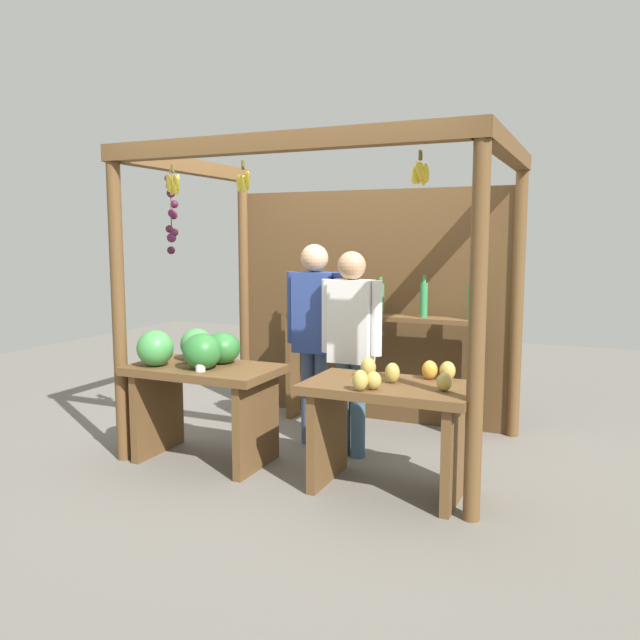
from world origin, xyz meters
TOP-DOWN VIEW (x-y plane):
  - ground_plane at (0.00, 0.00)m, footprint 12.00×12.00m
  - market_stall at (-0.01, 0.39)m, footprint 2.73×1.91m
  - fruit_counter_left at (-0.76, -0.68)m, footprint 1.10×0.66m
  - fruit_counter_right at (0.73, -0.67)m, footprint 1.10×0.65m
  - bottle_shelf_unit at (0.19, 0.68)m, footprint 1.75×0.22m
  - vendor_man at (-0.13, 0.01)m, footprint 0.48×0.22m
  - vendor_woman at (0.24, -0.14)m, footprint 0.48×0.21m

SIDE VIEW (x-z plane):
  - ground_plane at x=0.00m, z-range 0.00..0.00m
  - fruit_counter_right at x=0.73m, z-range 0.10..0.96m
  - fruit_counter_left at x=-0.76m, z-range 0.17..1.16m
  - bottle_shelf_unit at x=0.19m, z-range 0.11..1.46m
  - vendor_woman at x=0.24m, z-range 0.15..1.72m
  - vendor_man at x=-0.13m, z-range 0.16..1.78m
  - market_stall at x=-0.01m, z-range 0.20..2.53m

